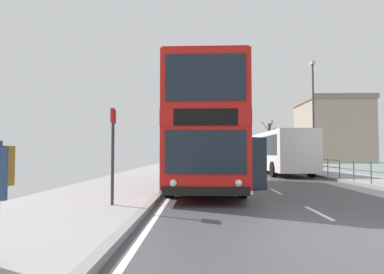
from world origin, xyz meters
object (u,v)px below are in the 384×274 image
(bus_stop_sign_near, at_px, (113,145))
(bare_tree_far_00, at_px, (270,142))
(double_decker_bus_main, at_px, (206,133))
(background_building_00, at_px, (332,131))
(background_bus_far_lane, at_px, (280,151))
(street_lamp_far_side, at_px, (313,108))

(bus_stop_sign_near, height_order, bare_tree_far_00, bare_tree_far_00)
(double_decker_bus_main, xyz_separation_m, background_building_00, (20.09, 38.42, 2.59))
(background_bus_far_lane, bearing_deg, street_lamp_far_side, 27.31)
(street_lamp_far_side, relative_size, background_building_00, 0.77)
(bus_stop_sign_near, bearing_deg, background_bus_far_lane, 62.79)
(bare_tree_far_00, height_order, background_building_00, background_building_00)
(background_bus_far_lane, relative_size, background_building_00, 0.89)
(bus_stop_sign_near, relative_size, street_lamp_far_side, 0.31)
(background_bus_far_lane, distance_m, street_lamp_far_side, 4.62)
(background_bus_far_lane, height_order, bare_tree_far_00, bare_tree_far_00)
(bare_tree_far_00, bearing_deg, background_building_00, 34.68)
(double_decker_bus_main, xyz_separation_m, street_lamp_far_side, (8.25, 11.07, 2.52))
(double_decker_bus_main, height_order, bare_tree_far_00, bare_tree_far_00)
(street_lamp_far_side, bearing_deg, double_decker_bus_main, -126.71)
(double_decker_bus_main, distance_m, bus_stop_sign_near, 6.30)
(bus_stop_sign_near, relative_size, bare_tree_far_00, 0.44)
(background_bus_far_lane, xyz_separation_m, bus_stop_sign_near, (-7.87, -15.31, 0.10))
(background_bus_far_lane, height_order, street_lamp_far_side, street_lamp_far_side)
(bus_stop_sign_near, relative_size, background_building_00, 0.23)
(background_building_00, bearing_deg, street_lamp_far_side, -113.41)
(double_decker_bus_main, height_order, background_building_00, background_building_00)
(double_decker_bus_main, bearing_deg, background_bus_far_lane, 60.76)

